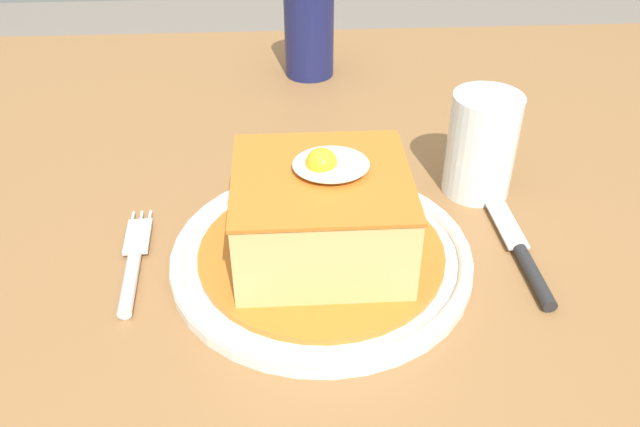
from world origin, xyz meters
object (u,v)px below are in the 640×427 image
knife (525,259)px  drinking_glass (480,151)px  main_plate (321,255)px  fork (133,267)px  soda_can (309,30)px

knife → drinking_glass: (-0.01, 0.12, 0.04)m
main_plate → knife: size_ratio=1.59×
main_plate → fork: 0.16m
fork → knife: (0.34, -0.01, -0.00)m
knife → soda_can: soda_can is taller
main_plate → fork: main_plate is taller
main_plate → soda_can: soda_can is taller
main_plate → drinking_glass: (0.16, 0.11, 0.04)m
knife → drinking_glass: bearing=96.5°
knife → soda_can: size_ratio=1.33×
main_plate → knife: (0.18, -0.01, -0.00)m
knife → fork: bearing=178.4°
fork → main_plate: bearing=0.8°
fork → drinking_glass: (0.33, 0.11, 0.04)m
knife → soda_can: bearing=112.0°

